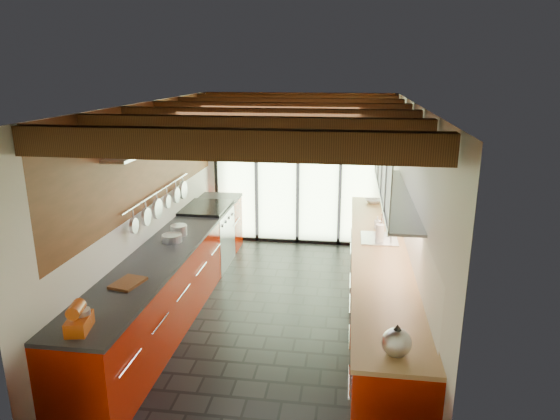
% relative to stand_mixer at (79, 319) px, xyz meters
% --- Properties ---
extents(ground, '(5.50, 5.50, 0.00)m').
position_rel_stand_mixer_xyz_m(ground, '(1.27, 2.24, -1.02)').
color(ground, black).
rests_on(ground, ground).
extents(room_shell, '(5.50, 5.50, 5.50)m').
position_rel_stand_mixer_xyz_m(room_shell, '(1.27, 2.24, 0.63)').
color(room_shell, silver).
rests_on(room_shell, ground).
extents(ceiling_beams, '(3.14, 5.06, 4.90)m').
position_rel_stand_mixer_xyz_m(ceiling_beams, '(1.27, 2.62, 1.44)').
color(ceiling_beams, '#593316').
rests_on(ceiling_beams, ground).
extents(glass_door, '(2.95, 0.10, 2.90)m').
position_rel_stand_mixer_xyz_m(glass_door, '(1.27, 4.94, 0.64)').
color(glass_door, '#C6EAAD').
rests_on(glass_door, ground).
extents(left_counter, '(0.68, 5.00, 0.92)m').
position_rel_stand_mixer_xyz_m(left_counter, '(-0.01, 2.24, -0.56)').
color(left_counter, '#971500').
rests_on(left_counter, ground).
extents(range_stove, '(0.66, 0.90, 0.97)m').
position_rel_stand_mixer_xyz_m(range_stove, '(-0.01, 3.69, -0.55)').
color(range_stove, silver).
rests_on(range_stove, ground).
extents(right_counter, '(0.68, 5.00, 0.92)m').
position_rel_stand_mixer_xyz_m(right_counter, '(2.54, 2.24, -0.56)').
color(right_counter, '#971500').
rests_on(right_counter, ground).
extents(sink_assembly, '(0.45, 0.52, 0.43)m').
position_rel_stand_mixer_xyz_m(sink_assembly, '(2.56, 2.64, -0.06)').
color(sink_assembly, silver).
rests_on(sink_assembly, right_counter).
extents(upper_cabinets_right, '(0.34, 3.00, 3.00)m').
position_rel_stand_mixer_xyz_m(upper_cabinets_right, '(2.70, 2.54, 0.83)').
color(upper_cabinets_right, silver).
rests_on(upper_cabinets_right, ground).
extents(left_wall_fixtures, '(0.28, 2.60, 0.96)m').
position_rel_stand_mixer_xyz_m(left_wall_fixtures, '(-0.20, 2.50, 0.78)').
color(left_wall_fixtures, silver).
rests_on(left_wall_fixtures, ground).
extents(stand_mixer, '(0.22, 0.31, 0.26)m').
position_rel_stand_mixer_xyz_m(stand_mixer, '(0.00, 0.00, 0.00)').
color(stand_mixer, '#BB450F').
rests_on(stand_mixer, left_counter).
extents(pot_large, '(0.21, 0.21, 0.13)m').
position_rel_stand_mixer_xyz_m(pot_large, '(0.00, 2.44, -0.04)').
color(pot_large, silver).
rests_on(pot_large, left_counter).
extents(pot_small, '(0.31, 0.31, 0.10)m').
position_rel_stand_mixer_xyz_m(pot_small, '(0.00, 2.18, -0.05)').
color(pot_small, silver).
rests_on(pot_small, left_counter).
extents(cutting_board, '(0.31, 0.38, 0.03)m').
position_rel_stand_mixer_xyz_m(cutting_board, '(0.00, 0.91, -0.09)').
color(cutting_board, brown).
rests_on(cutting_board, left_counter).
extents(kettle, '(0.25, 0.29, 0.26)m').
position_rel_stand_mixer_xyz_m(kettle, '(2.54, -0.01, 0.01)').
color(kettle, silver).
rests_on(kettle, right_counter).
extents(paper_towel, '(0.11, 0.11, 0.28)m').
position_rel_stand_mixer_xyz_m(paper_towel, '(2.54, 2.50, 0.01)').
color(paper_towel, white).
rests_on(paper_towel, right_counter).
extents(soap_bottle, '(0.08, 0.08, 0.17)m').
position_rel_stand_mixer_xyz_m(soap_bottle, '(2.54, 3.07, -0.02)').
color(soap_bottle, silver).
rests_on(soap_bottle, right_counter).
extents(bowl, '(0.32, 0.32, 0.06)m').
position_rel_stand_mixer_xyz_m(bowl, '(2.54, 4.39, -0.07)').
color(bowl, silver).
rests_on(bowl, right_counter).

